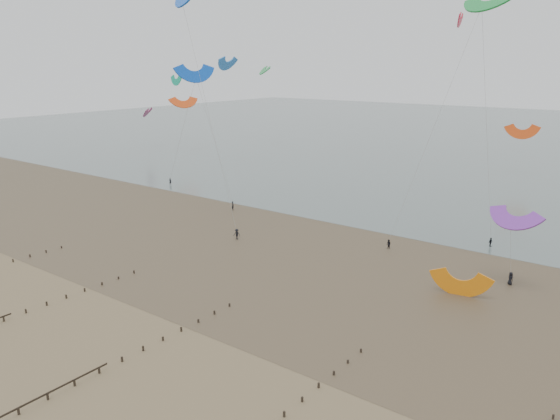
# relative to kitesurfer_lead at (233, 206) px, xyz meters

# --- Properties ---
(ground) EXTENTS (500.00, 500.00, 0.00)m
(ground) POSITION_rel_kitesurfer_lead_xyz_m (25.69, -45.91, -0.92)
(ground) COLOR brown
(ground) RESTS_ON ground
(sea_and_shore) EXTENTS (500.00, 665.00, 0.03)m
(sea_and_shore) POSITION_rel_kitesurfer_lead_xyz_m (21.61, -11.51, -0.92)
(sea_and_shore) COLOR #475654
(sea_and_shore) RESTS_ON ground
(kitesurfer_lead) EXTENTS (0.80, 0.78, 1.85)m
(kitesurfer_lead) POSITION_rel_kitesurfer_lead_xyz_m (0.00, 0.00, 0.00)
(kitesurfer_lead) COLOR black
(kitesurfer_lead) RESTS_ON ground
(kitesurfers) EXTENTS (144.10, 29.68, 1.83)m
(kitesurfers) POSITION_rel_kitesurfer_lead_xyz_m (46.10, -0.49, -0.09)
(kitesurfers) COLOR black
(kitesurfers) RESTS_ON ground
(grounded_kite) EXTENTS (7.32, 6.16, 3.59)m
(grounded_kite) POSITION_rel_kitesurfer_lead_xyz_m (50.80, -13.78, -0.92)
(grounded_kite) COLOR orange
(grounded_kite) RESTS_ON ground
(kites_airborne) EXTENTS (253.66, 117.32, 39.92)m
(kites_airborne) POSITION_rel_kitesurfer_lead_xyz_m (17.95, 42.68, 21.79)
(kites_airborne) COLOR purple
(kites_airborne) RESTS_ON ground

